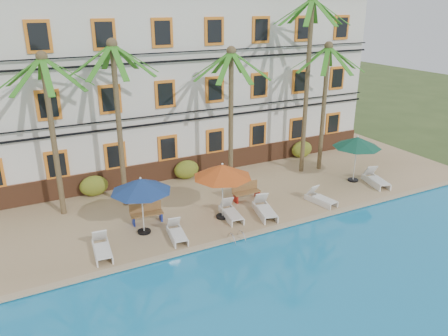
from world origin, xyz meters
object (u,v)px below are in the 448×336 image
palm_c (231,99)px  lounger_d (265,209)px  umbrella_red (222,171)px  umbrella_green (357,142)px  bench_left (147,213)px  lounger_f (376,179)px  lounger_a (102,248)px  bench_right (246,191)px  umbrella_blue (141,186)px  pool_ladder (237,240)px  lounger_e (320,198)px  lounger_c (231,212)px  lounger_b (177,233)px  palm_d (308,66)px  palm_e (325,90)px  palm_a (50,114)px

palm_c → lounger_d: 6.05m
umbrella_red → umbrella_green: 8.86m
lounger_d → bench_left: 5.64m
lounger_f → bench_left: 13.03m
umbrella_green → lounger_f: (0.74, -0.99, -2.02)m
lounger_a → bench_right: (7.89, 1.95, 0.19)m
umbrella_blue → pool_ladder: (3.37, -2.48, -2.28)m
lounger_f → umbrella_green: bearing=126.9°
pool_ladder → lounger_e: bearing=13.4°
lounger_a → pool_ladder: 5.66m
lounger_f → palm_c: bearing=154.4°
lounger_c → bench_right: bearing=41.4°
lounger_d → pool_ladder: (-2.38, -1.51, -0.30)m
lounger_b → lounger_a: bearing=176.9°
bench_left → lounger_b: bearing=-71.8°
lounger_b → lounger_c: size_ratio=0.94×
palm_d → palm_e: size_ratio=1.33×
palm_a → umbrella_blue: (2.92, -3.64, -2.69)m
palm_c → palm_e: palm_e is taller
palm_a → lounger_f: palm_a is taller
lounger_c → lounger_e: bearing=-7.5°
pool_ladder → lounger_d: bearing=32.4°
palm_d → pool_ladder: 11.29m
palm_c → lounger_b: 7.85m
palm_a → umbrella_blue: palm_a is taller
palm_e → lounger_a: bearing=-164.8°
bench_left → palm_a: bearing=141.3°
umbrella_blue → umbrella_green: bearing=1.8°
umbrella_green → pool_ladder: bearing=-162.8°
bench_left → palm_d: bearing=11.3°
lounger_a → umbrella_red: bearing=6.6°
lounger_a → lounger_c: 6.23m
lounger_e → palm_d: bearing=65.5°
lounger_b → pool_ladder: (2.24, -1.34, -0.26)m
lounger_d → lounger_e: (3.27, -0.17, -0.04)m
palm_e → lounger_c: bearing=-157.1°
palm_a → lounger_e: (11.93, -4.78, -4.71)m
palm_e → umbrella_green: 3.64m
palm_d → bench_left: palm_d is taller
palm_e → lounger_d: palm_e is taller
palm_a → lounger_b: (4.04, -4.78, -4.71)m
lounger_c → lounger_b: bearing=-167.9°
umbrella_green → lounger_c: bearing=-174.1°
palm_a → lounger_f: (16.29, -4.24, -4.67)m
umbrella_green → lounger_d: 7.30m
palm_d → umbrella_blue: 12.03m
lounger_c → lounger_d: size_ratio=0.91×
lounger_d → lounger_e: 3.27m
lounger_e → lounger_f: 4.40m
lounger_d → lounger_b: bearing=-177.9°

